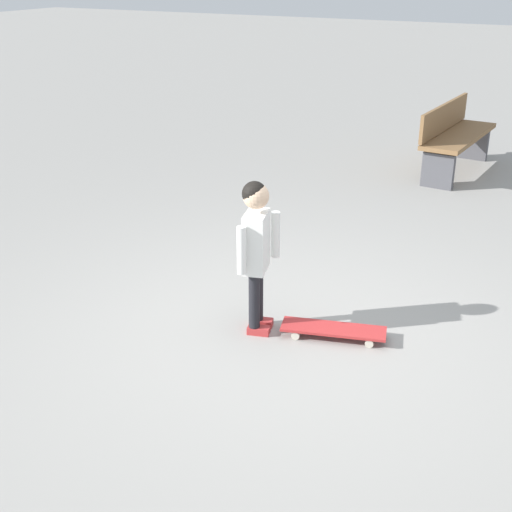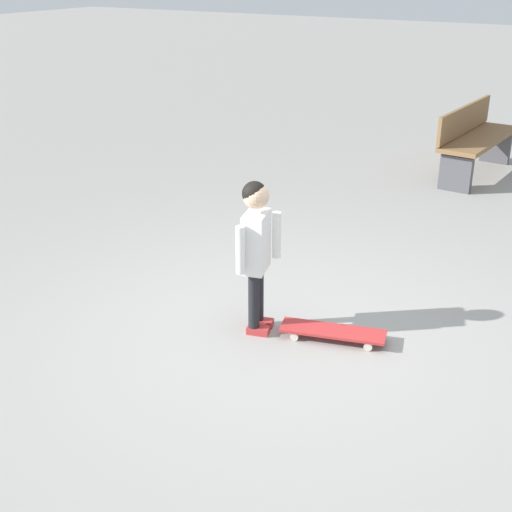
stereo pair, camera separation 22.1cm
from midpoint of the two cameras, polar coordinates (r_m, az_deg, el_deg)
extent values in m
plane|color=gray|center=(4.62, 1.67, -7.05)|extent=(50.00, 50.00, 0.00)
cylinder|color=black|center=(4.68, -1.21, -3.23)|extent=(0.08, 0.08, 0.42)
cube|color=#B73333|center=(4.78, -0.84, -5.57)|extent=(0.17, 0.12, 0.05)
cylinder|color=black|center=(4.59, -1.53, -3.84)|extent=(0.08, 0.08, 0.42)
cube|color=#B73333|center=(4.68, -1.14, -6.21)|extent=(0.17, 0.12, 0.05)
cube|color=white|center=(4.46, -1.42, 1.16)|extent=(0.20, 0.27, 0.40)
cylinder|color=white|center=(4.58, 0.25, 1.78)|extent=(0.06, 0.06, 0.32)
cylinder|color=white|center=(4.34, -2.67, 0.46)|extent=(0.06, 0.06, 0.32)
sphere|color=beige|center=(4.35, -1.46, 5.00)|extent=(0.17, 0.17, 0.17)
sphere|color=black|center=(4.35, -1.59, 5.19)|extent=(0.16, 0.16, 0.16)
cube|color=#B22D2D|center=(4.63, 5.10, -6.08)|extent=(0.73, 0.37, 0.02)
cube|color=#B7B7BC|center=(4.62, 8.13, -6.51)|extent=(0.06, 0.11, 0.02)
cube|color=#B7B7BC|center=(4.67, 2.10, -5.93)|extent=(0.06, 0.11, 0.02)
cylinder|color=beige|center=(4.70, 8.18, -6.30)|extent=(0.06, 0.04, 0.06)
cylinder|color=beige|center=(4.57, 8.03, -7.22)|extent=(0.06, 0.04, 0.06)
cylinder|color=beige|center=(4.75, 2.25, -5.74)|extent=(0.06, 0.04, 0.06)
cylinder|color=beige|center=(4.62, 1.93, -6.63)|extent=(0.06, 0.04, 0.06)
cube|color=brown|center=(8.43, 15.85, 9.58)|extent=(0.56, 1.63, 0.05)
cube|color=brown|center=(8.44, 14.69, 11.12)|extent=(0.17, 1.60, 0.32)
cube|color=#4C4C51|center=(7.84, 14.12, 6.89)|extent=(0.36, 0.11, 0.39)
cube|color=#4C4C51|center=(9.14, 17.00, 8.91)|extent=(0.36, 0.11, 0.39)
camera|label=1|loc=(0.11, -91.41, -0.61)|focal=48.08mm
camera|label=2|loc=(0.11, 88.59, 0.61)|focal=48.08mm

